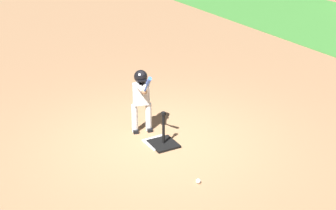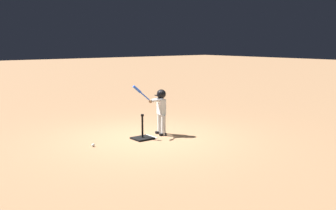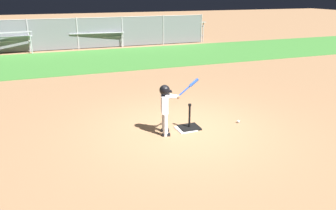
# 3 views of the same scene
# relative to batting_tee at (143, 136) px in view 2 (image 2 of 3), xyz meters

# --- Properties ---
(ground_plane) EXTENTS (90.00, 90.00, 0.00)m
(ground_plane) POSITION_rel_batting_tee_xyz_m (-0.12, 0.03, -0.07)
(ground_plane) COLOR #99704C
(home_plate) EXTENTS (0.46, 0.46, 0.02)m
(home_plate) POSITION_rel_batting_tee_xyz_m (-0.11, -0.03, -0.06)
(home_plate) COLOR white
(home_plate) RESTS_ON ground_plane
(batting_tee) EXTENTS (0.48, 0.43, 0.63)m
(batting_tee) POSITION_rel_batting_tee_xyz_m (0.00, 0.00, 0.00)
(batting_tee) COLOR black
(batting_tee) RESTS_ON ground_plane
(batter_child) EXTENTS (0.88, 0.41, 1.32)m
(batter_child) POSITION_rel_batting_tee_xyz_m (-0.63, -0.10, 0.68)
(batter_child) COLOR silver
(batter_child) RESTS_ON ground_plane
(baseball) EXTENTS (0.07, 0.07, 0.07)m
(baseball) POSITION_rel_batting_tee_xyz_m (1.31, -0.10, -0.04)
(baseball) COLOR white
(baseball) RESTS_ON ground_plane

